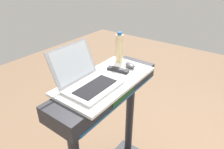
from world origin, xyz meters
TOP-DOWN VIEW (x-y plane):
  - desk_board at (0.00, 0.70)m, footprint 0.70×0.37m
  - laptop at (-0.14, 0.74)m, footprint 0.33×0.33m
  - computer_mouse at (0.25, 0.66)m, footprint 0.10×0.12m
  - water_bottle at (0.28, 0.79)m, footprint 0.06×0.06m
  - tv_remote at (0.14, 0.70)m, footprint 0.07×0.17m

SIDE VIEW (x-z plane):
  - desk_board at x=0.00m, z-range 1.10..1.12m
  - tv_remote at x=0.14m, z-range 1.12..1.14m
  - computer_mouse at x=0.25m, z-range 1.12..1.15m
  - laptop at x=-0.14m, z-range 1.05..1.29m
  - water_bottle at x=0.28m, z-range 1.11..1.35m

